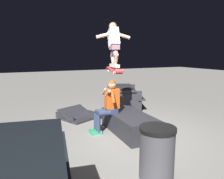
% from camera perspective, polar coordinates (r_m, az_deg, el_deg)
% --- Properties ---
extents(ground_plane, '(40.00, 40.00, 0.00)m').
position_cam_1_polar(ground_plane, '(5.42, 4.48, -11.77)').
color(ground_plane, gray).
extents(ledge_box_main, '(1.80, 0.90, 0.47)m').
position_cam_1_polar(ledge_box_main, '(5.49, 4.62, -8.83)').
color(ledge_box_main, '#28282D').
rests_on(ledge_box_main, ground).
extents(person_sitting_on_ledge, '(0.59, 0.76, 1.31)m').
position_cam_1_polar(person_sitting_on_ledge, '(5.41, -1.03, -3.72)').
color(person_sitting_on_ledge, '#2D3856').
rests_on(person_sitting_on_ledge, ground).
extents(skateboard, '(1.04, 0.38, 0.14)m').
position_cam_1_polar(skateboard, '(5.53, 0.61, 5.12)').
color(skateboard, '#B72D2D').
extents(skater_airborne, '(0.63, 0.89, 1.12)m').
position_cam_1_polar(skater_airborne, '(5.57, 0.47, 12.22)').
color(skater_airborne, white).
extents(kicker_ramp, '(1.22, 1.22, 0.39)m').
position_cam_1_polar(kicker_ramp, '(6.73, -8.86, -6.98)').
color(kicker_ramp, '#28282D').
rests_on(kicker_ramp, ground).
extents(picnic_table_back, '(2.08, 1.89, 0.75)m').
position_cam_1_polar(picnic_table_back, '(7.99, 2.94, -1.06)').
color(picnic_table_back, '#28282D').
rests_on(picnic_table_back, ground).
extents(trash_bin, '(0.57, 0.57, 0.85)m').
position_cam_1_polar(trash_bin, '(3.59, 11.73, -16.02)').
color(trash_bin, '#47474C').
rests_on(trash_bin, ground).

